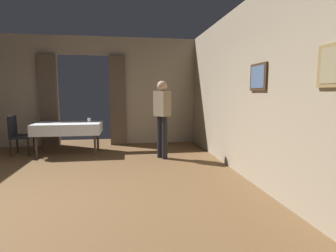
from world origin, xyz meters
TOP-DOWN VIEW (x-y plane):
  - ground at (0.00, 0.00)m, footprint 10.08×10.08m
  - wall_right at (3.20, -0.00)m, footprint 0.16×8.40m
  - wall_back at (0.00, 4.18)m, footprint 6.40×0.27m
  - dining_table_mid at (-0.23, 3.02)m, footprint 1.53×0.91m
  - chair_mid_left at (-1.38, 3.08)m, footprint 0.44×0.44m
  - plate_mid_a at (-0.48, 3.11)m, footprint 0.22×0.22m
  - glass_mid_b at (0.24, 3.12)m, footprint 0.08×0.08m
  - person_waiter_by_doorway at (1.92, 2.23)m, footprint 0.37×0.42m

SIDE VIEW (x-z plane):
  - ground at x=0.00m, z-range 0.00..0.00m
  - chair_mid_left at x=-1.38m, z-range 0.05..0.98m
  - dining_table_mid at x=-0.23m, z-range 0.29..1.04m
  - plate_mid_a at x=-0.48m, z-range 0.75..0.76m
  - glass_mid_b at x=0.24m, z-range 0.75..0.85m
  - person_waiter_by_doorway at x=1.92m, z-range 0.16..1.88m
  - wall_right at x=3.20m, z-range 0.00..3.00m
  - wall_back at x=0.00m, z-range 0.01..3.01m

